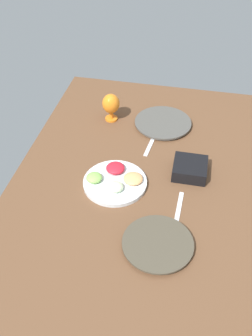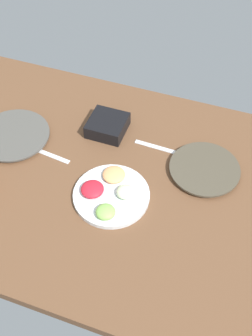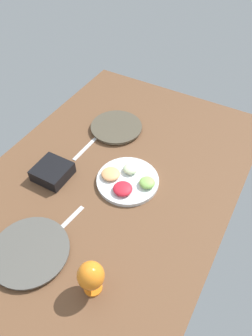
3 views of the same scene
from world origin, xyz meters
The scene contains 7 objects.
ground_plane centered at (0.00, 0.00, -2.00)cm, with size 160.00×104.00×4.00cm, color brown.
dinner_plate_left centered at (-33.26, -14.88, 1.12)cm, with size 26.06×26.06×2.15cm.
dinner_plate_right centered at (41.53, -6.65, 1.07)cm, with size 28.48×28.48×2.07cm.
fruit_platter centered at (-4.72, 7.48, 1.62)cm, with size 27.00×27.00×4.79cm.
square_bowl_black centered at (8.03, -22.80, 3.17)cm, with size 14.44×14.44×5.69cm.
fork_by_left_plate centered at (-13.41, -20.51, 0.30)cm, with size 18.00×1.80×0.60cm, color silver.
fork_by_right_plate centered at (24.49, -3.04, 0.30)cm, with size 18.00×1.80×0.60cm, color silver.
Camera 2 is at (-39.63, 88.97, 121.93)cm, focal length 45.62 mm.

